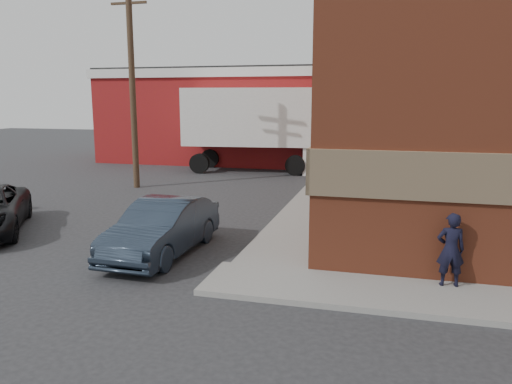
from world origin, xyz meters
The scene contains 7 objects.
ground centered at (0.00, 0.00, 0.00)m, with size 90.00×90.00×0.00m, color #28282B.
sidewalk_west centered at (0.60, 9.00, 0.06)m, with size 1.80×18.00×0.12m, color gray.
warehouse centered at (-6.00, 20.00, 2.81)m, with size 16.30×8.30×5.60m.
utility_pole centered at (-7.50, 9.00, 4.75)m, with size 2.00×0.26×9.00m.
man centered at (4.40, -0.25, 0.87)m, with size 0.55×0.36×1.51m, color black.
sedan centered at (-2.24, 0.50, 0.69)m, with size 1.45×4.16×1.37m, color #273241.
box_truck centered at (-3.15, 15.13, 2.52)m, with size 9.07×3.53×4.37m.
Camera 1 is at (3.08, -10.50, 3.85)m, focal length 35.00 mm.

